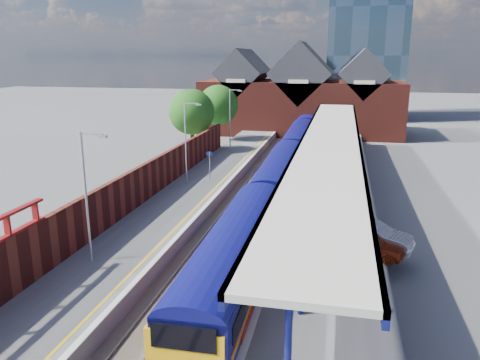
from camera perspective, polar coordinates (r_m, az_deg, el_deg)
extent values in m
plane|color=#5B5B5E|center=(46.90, 4.24, 0.44)|extent=(240.00, 240.00, 0.00)
cube|color=#473D33|center=(37.40, 2.05, -3.25)|extent=(6.00, 76.00, 0.06)
cube|color=slate|center=(37.81, -1.27, -2.89)|extent=(0.07, 76.00, 0.14)
cube|color=slate|center=(37.51, 0.87, -3.04)|extent=(0.07, 76.00, 0.14)
cube|color=slate|center=(37.25, 3.23, -3.19)|extent=(0.07, 76.00, 0.14)
cube|color=slate|center=(37.07, 5.43, -3.33)|extent=(0.07, 76.00, 0.14)
cube|color=#565659|center=(38.57, -6.02, -2.02)|extent=(5.00, 76.00, 1.00)
cube|color=#565659|center=(36.73, 11.31, -3.11)|extent=(6.00, 76.00, 1.00)
cube|color=silver|center=(37.77, -2.65, -1.49)|extent=(0.30, 76.00, 0.05)
cube|color=silver|center=(36.70, 6.91, -2.08)|extent=(0.30, 76.00, 0.05)
cube|color=yellow|center=(37.93, -3.52, -1.46)|extent=(0.14, 76.00, 0.01)
cube|color=#0D0D5B|center=(23.69, -0.43, -9.45)|extent=(3.03, 16.04, 2.50)
cube|color=#0D0D5B|center=(23.20, -0.44, -6.64)|extent=(3.03, 16.04, 0.60)
cube|color=#0D0D5B|center=(39.19, 4.93, 0.40)|extent=(3.03, 16.04, 2.50)
cube|color=#0D0D5B|center=(38.89, 4.97, 2.18)|extent=(3.03, 16.04, 0.60)
cube|color=#0D0D5B|center=(55.33, 7.20, 4.60)|extent=(3.03, 16.04, 2.50)
cube|color=#0D0D5B|center=(55.12, 7.24, 5.88)|extent=(3.03, 16.04, 0.60)
cube|color=#0D0D5B|center=(71.68, 8.44, 6.90)|extent=(3.03, 16.04, 2.50)
cube|color=#0D0D5B|center=(71.52, 8.48, 7.89)|extent=(3.03, 16.04, 0.60)
cube|color=black|center=(47.29, 4.56, 3.48)|extent=(0.04, 60.54, 0.70)
cube|color=orange|center=(47.46, 4.52, 2.53)|extent=(0.03, 55.27, 0.30)
cube|color=#A80C0B|center=(47.51, 4.51, 2.24)|extent=(0.03, 55.27, 0.30)
cube|color=#F2B20C|center=(17.16, -6.67, -20.72)|extent=(2.82, 0.34, 2.10)
cube|color=black|center=(16.60, -6.88, -18.53)|extent=(2.30, 0.19, 0.90)
cube|color=black|center=(19.76, -4.24, -20.26)|extent=(2.00, 2.40, 0.60)
cube|color=black|center=(77.44, 8.70, 6.28)|extent=(2.00, 2.40, 0.60)
cylinder|color=#0F145B|center=(15.61, 5.91, -18.47)|extent=(0.24, 0.24, 4.20)
cylinder|color=#0F145B|center=(19.96, 7.59, -10.65)|extent=(0.24, 0.24, 4.20)
cylinder|color=#0F145B|center=(24.57, 8.61, -5.69)|extent=(0.24, 0.24, 4.20)
cylinder|color=#0F145B|center=(29.30, 9.29, -2.31)|extent=(0.24, 0.24, 4.20)
cylinder|color=#0F145B|center=(34.11, 9.78, 0.12)|extent=(0.24, 0.24, 4.20)
cylinder|color=#0F145B|center=(38.96, 10.14, 1.95)|extent=(0.24, 0.24, 4.20)
cylinder|color=#0F145B|center=(43.85, 10.43, 3.38)|extent=(0.24, 0.24, 4.20)
cylinder|color=#0F145B|center=(48.76, 10.66, 4.51)|extent=(0.24, 0.24, 4.20)
cylinder|color=#0F145B|center=(53.69, 10.85, 5.44)|extent=(0.24, 0.24, 4.20)
cylinder|color=#0F145B|center=(58.63, 11.00, 6.21)|extent=(0.24, 0.24, 4.20)
cube|color=beige|center=(37.53, 11.00, 4.93)|extent=(4.50, 52.00, 0.25)
cube|color=#0F145B|center=(37.66, 7.71, 4.87)|extent=(0.20, 52.00, 0.55)
cube|color=#0F145B|center=(37.58, 14.27, 4.52)|extent=(0.20, 52.00, 0.55)
cylinder|color=#A5A8AA|center=(25.59, -18.24, -2.14)|extent=(0.12, 0.12, 7.00)
cube|color=#A5A8AA|center=(24.56, -17.66, 5.37)|extent=(1.20, 0.08, 0.08)
cube|color=#A5A8AA|center=(24.28, -16.41, 5.12)|extent=(0.45, 0.18, 0.12)
cylinder|color=#A5A8AA|center=(39.78, -6.65, 4.41)|extent=(0.12, 0.12, 7.00)
cube|color=#A5A8AA|center=(39.12, -5.95, 9.29)|extent=(1.20, 0.08, 0.08)
cube|color=#A5A8AA|center=(38.95, -5.10, 9.13)|extent=(0.45, 0.18, 0.12)
cylinder|color=#A5A8AA|center=(54.98, -1.24, 7.39)|extent=(0.12, 0.12, 7.00)
cube|color=#A5A8AA|center=(54.50, -0.63, 10.92)|extent=(1.20, 0.08, 0.08)
cube|color=#A5A8AA|center=(54.38, -0.01, 10.81)|extent=(0.45, 0.18, 0.12)
cylinder|color=#A5A8AA|center=(41.66, -3.71, 1.80)|extent=(0.08, 0.08, 2.50)
cube|color=#0C194C|center=(41.44, -3.74, 3.21)|extent=(0.55, 0.06, 0.35)
cube|color=#5B1F18|center=(33.66, -13.51, -1.51)|extent=(0.35, 50.00, 2.80)
cube|color=maroon|center=(23.44, -26.50, -5.05)|extent=(0.30, 0.12, 1.00)
cube|color=maroon|center=(24.93, -23.68, -3.59)|extent=(0.30, 0.12, 1.00)
cube|color=#5B1F18|center=(73.66, 7.45, 8.79)|extent=(30.00, 12.00, 8.00)
cube|color=#232328|center=(74.61, 0.51, 12.99)|extent=(7.13, 12.00, 7.13)
cube|color=#232328|center=(73.30, 7.59, 12.83)|extent=(9.16, 12.00, 9.16)
cube|color=#232328|center=(73.08, 14.80, 12.47)|extent=(7.13, 12.00, 7.13)
cube|color=beige|center=(68.75, -0.55, 12.00)|extent=(2.80, 0.15, 0.50)
cube|color=beige|center=(67.32, 7.10, 11.82)|extent=(2.80, 0.15, 0.50)
cube|color=beige|center=(67.08, 14.93, 11.44)|extent=(2.80, 0.15, 0.50)
cube|color=#425F71|center=(95.43, 15.40, 19.40)|extent=(14.00, 14.00, 40.00)
cylinder|color=#382314|center=(54.54, -5.82, 4.60)|extent=(0.44, 0.44, 4.00)
sphere|color=#1D4312|center=(54.03, -5.92, 8.26)|extent=(5.20, 5.20, 5.20)
sphere|color=#1D4312|center=(53.40, -5.24, 7.44)|extent=(3.20, 3.20, 3.20)
cylinder|color=#382314|center=(61.82, -2.64, 5.88)|extent=(0.44, 0.44, 4.00)
sphere|color=#1D4312|center=(61.37, -2.67, 9.10)|extent=(5.20, 5.20, 5.20)
sphere|color=#1D4312|center=(60.77, -2.05, 8.39)|extent=(3.20, 3.20, 3.20)
imported|color=#93280C|center=(26.79, 15.21, -7.52)|extent=(4.34, 2.63, 1.38)
imported|color=silver|center=(27.90, 15.66, -6.47)|extent=(4.94, 3.05, 1.54)
imported|color=black|center=(28.37, 16.09, -6.56)|extent=(4.22, 2.44, 1.15)
imported|color=#171556|center=(27.57, 13.44, -7.10)|extent=(4.19, 2.82, 1.07)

